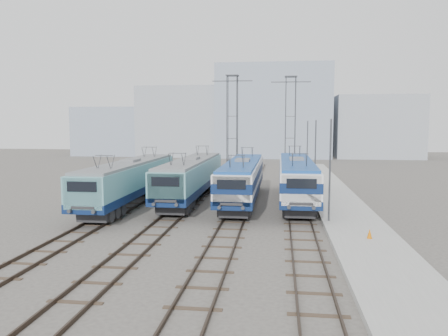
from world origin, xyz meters
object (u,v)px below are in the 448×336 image
Objects in this scene: locomotive_far_right at (296,176)px; mast_rear at (307,150)px; catenary_tower_west at (232,124)px; mast_front at (330,173)px; catenary_tower_east at (290,124)px; safety_cone at (370,234)px; mast_mid at (315,158)px; locomotive_center_right at (242,177)px; locomotive_center_left at (191,176)px; locomotive_far_left at (130,179)px.

mast_rear is (1.85, 15.97, 1.22)m from locomotive_far_right.
catenary_tower_west is 22.00m from mast_front.
catenary_tower_east is 27.22m from safety_cone.
locomotive_center_right is at bearing -143.52° from mast_mid.
catenary_tower_west reaches higher than locomotive_far_right.
locomotive_center_right is 17.91m from mast_rear.
catenary_tower_west reaches higher than mast_rear.
catenary_tower_east is at bearing 73.87° from locomotive_center_right.
locomotive_center_left reaches higher than safety_cone.
mast_front reaches higher than locomotive_far_left.
catenary_tower_east is 22.32m from mast_front.
catenary_tower_west is 1.71× the size of mast_rear.
locomotive_far_left is 22.05m from catenary_tower_east.
locomotive_center_right is at bearing -7.09° from locomotive_center_left.
catenary_tower_east is (13.25, 17.06, 4.44)m from locomotive_far_left.
locomotive_center_right is 13.63m from catenary_tower_west.
locomotive_far_left is at bearing -165.29° from locomotive_center_right.
locomotive_center_right is at bearing 125.12° from safety_cone.
locomotive_center_left is 0.99× the size of locomotive_far_right.
mast_rear is at bearing 24.94° from catenary_tower_west.
locomotive_center_right is 4.56m from locomotive_far_right.
locomotive_far_left is 0.99× the size of locomotive_far_right.
catenary_tower_west is at bearing -155.06° from mast_rear.
safety_cone is at bearing -28.21° from locomotive_far_left.
safety_cone is at bearing -66.84° from catenary_tower_west.
mast_mid is at bearing -90.00° from mast_rear.
locomotive_center_left is at bearing -178.95° from locomotive_far_right.
catenary_tower_west is at bearing 100.05° from locomotive_center_right.
locomotive_far_left is 9.31m from locomotive_center_right.
mast_rear is 28.45m from safety_cone.
locomotive_far_right is at bearing 102.97° from mast_front.
locomotive_far_right is 14.42m from catenary_tower_west.
catenary_tower_east is 10.69m from mast_mid.
catenary_tower_west reaches higher than locomotive_center_right.
catenary_tower_east reaches higher than locomotive_far_left.
catenary_tower_west is (-6.75, 11.97, 4.37)m from locomotive_far_right.
catenary_tower_west is at bearing 113.27° from mast_front.
catenary_tower_west is at bearing 79.50° from locomotive_center_left.
locomotive_center_left is 2.52× the size of mast_rear.
catenary_tower_west is 27.06m from safety_cone.
locomotive_far_left is 19.50m from safety_cone.
locomotive_center_right is 2.47× the size of mast_front.
locomotive_center_right is at bearing -79.95° from catenary_tower_west.
mast_front and mast_mid have the same top height.
catenary_tower_east is at bearing 58.24° from locomotive_center_left.
locomotive_center_left is 1.02× the size of locomotive_center_right.
locomotive_far_left is at bearing -147.00° from locomotive_center_left.
catenary_tower_west is at bearing 137.07° from mast_mid.
locomotive_center_right is 2.47× the size of mast_mid.
locomotive_far_right is 12.91m from safety_cone.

